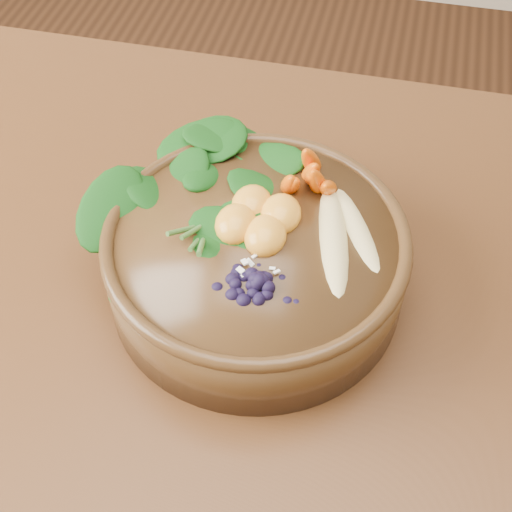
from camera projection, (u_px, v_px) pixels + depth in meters
dining_table at (253, 399)px, 0.73m from camera, size 1.60×0.90×0.75m
stoneware_bowl at (256, 263)px, 0.68m from camera, size 0.34×0.34×0.08m
kale_heap at (210, 174)px, 0.67m from camera, size 0.22×0.20×0.04m
carrot_cluster at (311, 148)px, 0.67m from camera, size 0.07×0.07×0.08m
banana_halves at (347, 223)px, 0.64m from camera, size 0.10×0.16×0.03m
mandarin_cluster at (258, 210)px, 0.65m from camera, size 0.10×0.11×0.03m
blueberry_pile at (259, 273)px, 0.60m from camera, size 0.15×0.12×0.04m
coconut_flakes at (258, 249)px, 0.64m from camera, size 0.10×0.09×0.01m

